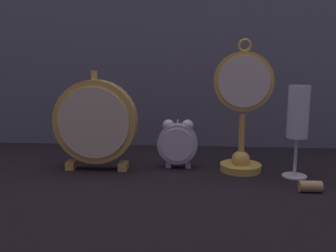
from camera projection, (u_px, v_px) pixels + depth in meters
The scene contains 7 objects.
ground_plane at pixel (165, 180), 0.79m from camera, with size 4.00×4.00×0.00m, color black.
fabric_backdrop_drape at pixel (175, 13), 1.05m from camera, with size 1.70×0.01×0.76m, color slate.
pocket_watch_on_stand at pixel (242, 114), 0.84m from camera, with size 0.13×0.09×0.30m.
alarm_clock_twin_bell at pixel (177, 141), 0.87m from camera, with size 0.09×0.03×0.12m.
mantel_clock_silver at pixel (96, 122), 0.85m from camera, with size 0.19×0.04×0.23m.
champagne_flute at pixel (298, 118), 0.79m from camera, with size 0.05×0.05×0.20m.
wine_cork at pixel (310, 186), 0.72m from camera, with size 0.02×0.02×0.04m, color tan.
Camera 1 is at (0.06, -0.76, 0.25)m, focal length 40.00 mm.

